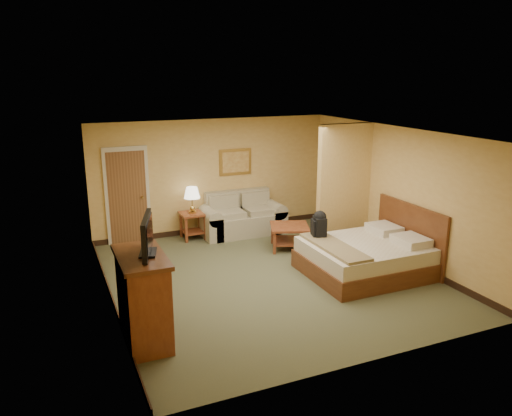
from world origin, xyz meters
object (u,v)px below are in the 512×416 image
loveseat (242,220)px  dresser (143,298)px  coffee_table (289,232)px  bed (370,256)px

loveseat → dresser: 4.95m
loveseat → dresser: size_ratio=1.50×
coffee_table → dresser: size_ratio=0.80×
loveseat → coffee_table: size_ratio=1.87×
coffee_table → bed: 1.92m
coffee_table → bed: size_ratio=0.46×
bed → loveseat: bearing=112.3°
loveseat → dresser: (-3.01, -3.92, 0.32)m
bed → dresser: bearing=-169.5°
dresser → bed: 4.37m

